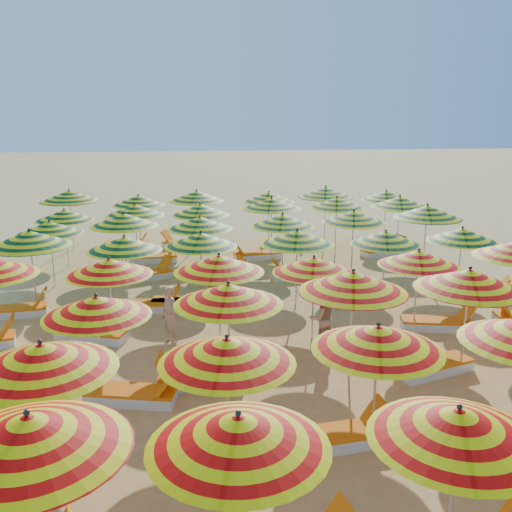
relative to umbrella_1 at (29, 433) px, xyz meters
name	(u,v)px	position (x,y,z in m)	size (l,w,h in m)	color
ground	(258,319)	(3.49, 8.35, -2.05)	(120.00, 120.00, 0.00)	#E9B867
umbrella_1	(29,433)	(0.00, 0.00, 0.00)	(2.64, 2.64, 2.33)	silver
umbrella_2	(238,432)	(2.23, -0.07, -0.11)	(2.74, 2.74, 2.21)	silver
umbrella_3	(458,425)	(4.73, -0.17, -0.14)	(2.52, 2.52, 2.18)	silver
umbrella_7	(41,357)	(-0.37, 2.08, -0.06)	(2.66, 2.66, 2.27)	silver
umbrella_8	(227,351)	(2.26, 2.14, -0.12)	(2.21, 2.21, 2.19)	silver
umbrella_9	(378,338)	(4.62, 2.33, -0.12)	(2.28, 2.28, 2.20)	silver
umbrella_13	(97,306)	(0.03, 4.53, -0.18)	(2.30, 2.30, 2.13)	silver
umbrella_14	(228,294)	(2.46, 4.66, -0.09)	(2.59, 2.59, 2.23)	silver
umbrella_15	(353,282)	(4.95, 4.85, 0.00)	(2.74, 2.74, 2.34)	silver
umbrella_16	(469,280)	(7.33, 4.74, 0.00)	(2.64, 2.64, 2.34)	silver
umbrella_19	(109,267)	(-0.10, 7.28, -0.20)	(2.43, 2.43, 2.11)	silver
umbrella_20	(219,264)	(2.41, 6.94, -0.11)	(2.76, 2.76, 2.21)	silver
umbrella_21	(314,265)	(4.64, 6.97, -0.22)	(2.32, 2.32, 2.08)	silver
umbrella_22	(419,258)	(7.31, 7.26, -0.21)	(2.06, 2.06, 2.09)	silver
umbrella_24	(30,239)	(-2.42, 9.57, 0.01)	(2.33, 2.33, 2.35)	silver
umbrella_25	(124,244)	(0.02, 9.50, -0.17)	(2.51, 2.51, 2.14)	silver
umbrella_26	(201,240)	(2.07, 9.71, -0.17)	(2.50, 2.50, 2.15)	silver
umbrella_27	(297,237)	(4.70, 9.41, -0.11)	(2.57, 2.57, 2.21)	silver
umbrella_28	(386,238)	(7.23, 9.43, -0.20)	(2.43, 2.43, 2.11)	silver
umbrella_29	(462,235)	(9.53, 9.51, -0.19)	(2.31, 2.31, 2.12)	silver
umbrella_30	(50,228)	(-2.45, 11.91, -0.18)	(2.63, 2.63, 2.13)	silver
umbrella_31	(124,220)	(-0.27, 12.24, -0.05)	(2.82, 2.82, 2.28)	silver
umbrella_32	(200,223)	(2.09, 11.93, -0.14)	(2.63, 2.63, 2.17)	silver
umbrella_33	(283,220)	(4.72, 11.95, -0.13)	(2.64, 2.64, 2.19)	silver
umbrella_34	(354,217)	(7.08, 12.09, -0.09)	(2.78, 2.78, 2.23)	silver
umbrella_35	(427,212)	(9.50, 11.94, 0.05)	(2.83, 2.83, 2.39)	silver
umbrella_36	(64,215)	(-2.49, 14.26, -0.22)	(2.60, 2.60, 2.08)	silver
umbrella_37	(135,210)	(-0.12, 14.52, -0.14)	(2.67, 2.67, 2.18)	silver
umbrella_38	(200,210)	(2.16, 14.26, -0.14)	(2.69, 2.69, 2.18)	silver
umbrella_39	(272,203)	(4.76, 14.67, -0.02)	(2.58, 2.58, 2.31)	silver
umbrella_40	(337,203)	(7.20, 14.70, -0.06)	(2.19, 2.19, 2.27)	silver
umbrella_41	(400,202)	(9.55, 14.56, -0.04)	(2.21, 2.21, 2.28)	silver
umbrella_42	(69,196)	(-2.80, 16.87, 0.05)	(2.69, 2.69, 2.39)	silver
umbrella_43	(138,200)	(-0.18, 16.82, -0.16)	(2.05, 2.05, 2.16)	silver
umbrella_44	(197,196)	(2.08, 16.74, -0.02)	(2.19, 2.19, 2.31)	silver
umbrella_45	(269,197)	(4.94, 16.69, -0.11)	(2.54, 2.54, 2.21)	silver
umbrella_46	(326,192)	(7.25, 16.69, 0.05)	(2.32, 2.32, 2.39)	silver
umbrella_47	(386,196)	(9.81, 16.79, -0.15)	(2.11, 2.11, 2.17)	silver
lounger_5	(339,437)	(4.12, 2.48, -1.90)	(1.79, 0.81, 0.69)	white
lounger_6	(484,438)	(6.46, 2.15, -1.90)	(1.82, 0.96, 0.69)	white
lounger_9	(134,394)	(0.62, 4.33, -1.90)	(1.82, 0.96, 0.69)	white
lounger_10	(199,379)	(1.87, 4.80, -1.90)	(1.77, 0.70, 0.69)	white
lounger_11	(432,367)	(6.73, 4.81, -1.90)	(1.83, 1.08, 0.69)	white
lounger_14	(90,334)	(-0.69, 7.50, -1.90)	(1.83, 1.11, 0.69)	white
lounger_15	(438,323)	(7.91, 7.17, -1.90)	(1.81, 0.92, 0.69)	white
lounger_17	(16,310)	(-2.92, 9.39, -1.90)	(1.79, 0.79, 0.69)	white
lounger_18	(150,305)	(0.62, 9.37, -1.90)	(1.74, 0.62, 0.69)	white
lounger_19	(185,303)	(1.57, 9.47, -1.90)	(1.80, 0.85, 0.69)	white
lounger_20	(478,292)	(10.13, 9.40, -1.90)	(1.82, 1.22, 0.69)	white
lounger_21	(146,275)	(0.32, 12.38, -1.90)	(1.82, 1.21, 0.69)	white
lounger_22	(220,275)	(2.69, 12.05, -1.90)	(1.83, 1.04, 0.69)	white
lounger_23	(297,274)	(5.22, 11.93, -1.90)	(1.80, 0.85, 0.69)	white
lounger_24	(155,258)	(0.48, 14.52, -1.90)	(1.77, 0.69, 0.69)	white
lounger_25	(256,255)	(4.16, 14.51, -1.90)	(1.80, 0.86, 0.69)	white
lounger_26	(384,251)	(9.05, 14.55, -1.90)	(1.83, 1.12, 0.69)	white
lounger_27	(128,244)	(-0.69, 16.74, -1.90)	(1.77, 0.69, 0.69)	white
lounger_28	(183,244)	(1.49, 16.59, -1.90)	(1.83, 1.04, 0.69)	white
lounger_29	(284,242)	(5.54, 16.48, -1.90)	(1.78, 0.75, 0.69)	white
beachgoer_b	(322,318)	(4.77, 6.58, -1.40)	(0.64, 0.50, 1.31)	tan
beachgoer_a	(169,315)	(1.23, 7.05, -1.35)	(0.51, 0.34, 1.40)	tan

